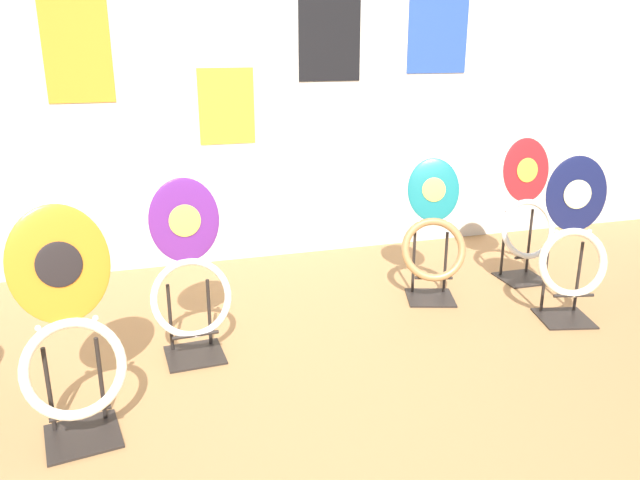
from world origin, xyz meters
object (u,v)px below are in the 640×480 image
toilet_seat_display_navy_moon (573,247)px  toilet_seat_display_teal_sax (433,236)px  toilet_seat_display_crimson_swirl (527,215)px  toilet_seat_display_orange_sun (68,331)px  toilet_seat_display_purple_note (189,275)px

toilet_seat_display_navy_moon → toilet_seat_display_teal_sax: bearing=139.2°
toilet_seat_display_teal_sax → toilet_seat_display_crimson_swirl: 0.73m
toilet_seat_display_teal_sax → toilet_seat_display_orange_sun: 2.15m
toilet_seat_display_purple_note → toilet_seat_display_teal_sax: (1.47, 0.32, -0.03)m
toilet_seat_display_orange_sun → toilet_seat_display_crimson_swirl: toilet_seat_display_orange_sun is taller
toilet_seat_display_crimson_swirl → toilet_seat_display_purple_note: bearing=-168.8°
toilet_seat_display_purple_note → toilet_seat_display_navy_moon: (2.05, -0.18, 0.00)m
toilet_seat_display_purple_note → toilet_seat_display_orange_sun: toilet_seat_display_orange_sun is taller
toilet_seat_display_navy_moon → toilet_seat_display_crimson_swirl: (0.13, 0.62, 0.01)m
toilet_seat_display_teal_sax → toilet_seat_display_purple_note: bearing=-167.6°
toilet_seat_display_crimson_swirl → toilet_seat_display_navy_moon: bearing=-101.9°
toilet_seat_display_navy_moon → toilet_seat_display_crimson_swirl: toilet_seat_display_navy_moon is taller
toilet_seat_display_purple_note → toilet_seat_display_navy_moon: toilet_seat_display_navy_moon is taller
toilet_seat_display_navy_moon → toilet_seat_display_crimson_swirl: 0.63m
toilet_seat_display_teal_sax → toilet_seat_display_orange_sun: bearing=-156.8°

